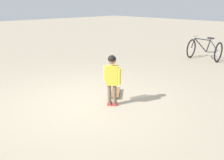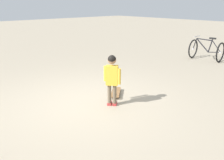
{
  "view_description": "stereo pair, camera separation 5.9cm",
  "coord_description": "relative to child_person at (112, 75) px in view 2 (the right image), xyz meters",
  "views": [
    {
      "loc": [
        2.71,
        3.81,
        2.03
      ],
      "look_at": [
        -0.38,
        0.5,
        0.55
      ],
      "focal_mm": 38.08,
      "sensor_mm": 36.0,
      "label": 1
    },
    {
      "loc": [
        2.67,
        3.85,
        2.03
      ],
      "look_at": [
        -0.38,
        0.5,
        0.55
      ],
      "focal_mm": 38.08,
      "sensor_mm": 36.0,
      "label": 2
    }
  ],
  "objects": [
    {
      "name": "ground_plane",
      "position": [
        0.38,
        -0.5,
        -0.66
      ],
      "size": [
        50.0,
        50.0,
        0.0
      ],
      "primitive_type": "plane",
      "color": "tan"
    },
    {
      "name": "bicycle_near",
      "position": [
        -5.31,
        -0.68,
        -0.28
      ],
      "size": [
        0.77,
        1.11,
        0.85
      ],
      "color": "black",
      "rests_on": "ground"
    },
    {
      "name": "skateboard",
      "position": [
        -0.46,
        -0.37,
        -0.6
      ],
      "size": [
        0.61,
        0.57,
        0.07
      ],
      "color": "olive",
      "rests_on": "ground"
    },
    {
      "name": "child_person",
      "position": [
        0.0,
        0.0,
        0.0
      ],
      "size": [
        0.27,
        0.4,
        1.06
      ],
      "color": "brown",
      "rests_on": "ground"
    }
  ]
}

